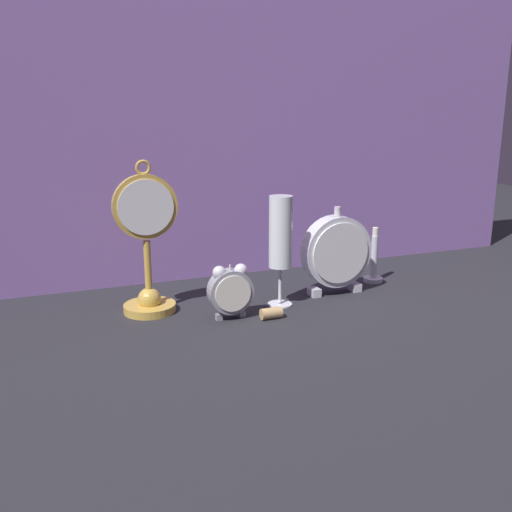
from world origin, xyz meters
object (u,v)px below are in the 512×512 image
(mantel_clock_silver, at_px, (336,252))
(champagne_flute, at_px, (281,238))
(brass_candlestick, at_px, (374,264))
(pocket_watch_on_stand, at_px, (147,253))
(alarm_clock_twin_bell, at_px, (230,289))
(wine_cork, at_px, (274,313))

(mantel_clock_silver, bearing_deg, champagne_flute, -170.23)
(champagne_flute, xyz_separation_m, brass_candlestick, (0.27, 0.07, -0.10))
(brass_candlestick, bearing_deg, mantel_clock_silver, -160.38)
(pocket_watch_on_stand, distance_m, mantel_clock_silver, 0.41)
(alarm_clock_twin_bell, bearing_deg, brass_candlestick, 15.39)
(mantel_clock_silver, height_order, brass_candlestick, mantel_clock_silver)
(pocket_watch_on_stand, relative_size, wine_cork, 7.23)
(pocket_watch_on_stand, height_order, mantel_clock_silver, pocket_watch_on_stand)
(alarm_clock_twin_bell, height_order, wine_cork, alarm_clock_twin_bell)
(mantel_clock_silver, distance_m, brass_candlestick, 0.15)
(pocket_watch_on_stand, bearing_deg, brass_candlestick, 1.13)
(wine_cork, bearing_deg, brass_candlestick, 23.95)
(alarm_clock_twin_bell, bearing_deg, mantel_clock_silver, 13.29)
(alarm_clock_twin_bell, distance_m, wine_cork, 0.10)
(champagne_flute, xyz_separation_m, wine_cork, (-0.04, -0.07, -0.13))
(mantel_clock_silver, bearing_deg, pocket_watch_on_stand, 175.03)
(mantel_clock_silver, xyz_separation_m, champagne_flute, (-0.14, -0.02, 0.05))
(pocket_watch_on_stand, xyz_separation_m, alarm_clock_twin_bell, (0.14, -0.10, -0.06))
(alarm_clock_twin_bell, bearing_deg, wine_cork, -22.39)
(champagne_flute, bearing_deg, wine_cork, -122.06)
(champagne_flute, bearing_deg, pocket_watch_on_stand, 166.98)
(wine_cork, bearing_deg, pocket_watch_on_stand, 148.92)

